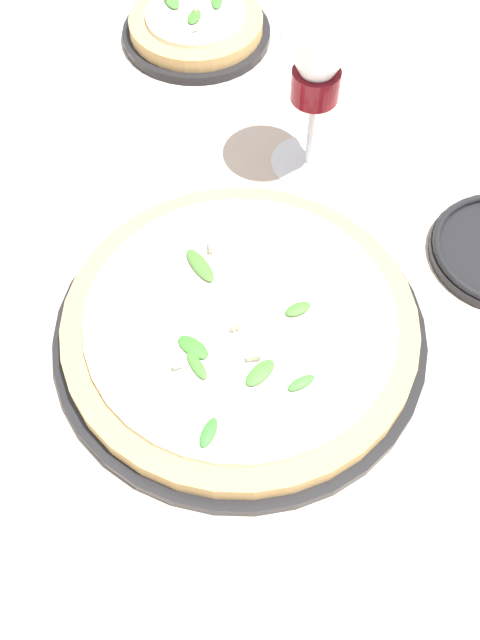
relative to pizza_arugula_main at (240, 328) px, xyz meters
The scene contains 4 objects.
ground_plane 0.04m from the pizza_arugula_main, 151.01° to the left, with size 6.00×6.00×0.00m, color beige.
pizza_arugula_main is the anchor object (origin of this frame).
pizza_personal_side 0.46m from the pizza_arugula_main, 36.72° to the left, with size 0.19×0.19×0.05m.
wine_glass 0.27m from the pizza_arugula_main, 11.55° to the left, with size 0.09×0.09×0.18m.
Camera 1 is at (-0.30, -0.21, 0.62)m, focal length 42.00 mm.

